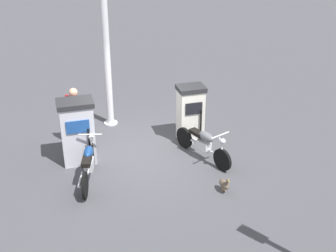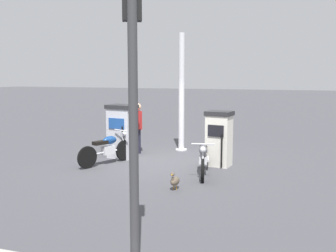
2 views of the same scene
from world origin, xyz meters
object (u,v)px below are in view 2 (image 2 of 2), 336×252
object	(u,v)px
motorcycle_far_pump	(203,158)
fuel_pump_near	(122,131)
attendant_person	(138,125)
wandering_duck	(175,181)
fuel_pump_far	(219,138)
roadside_traffic_light	(133,65)
motorcycle_near_pump	(107,148)
canopy_support_pole	(182,95)

from	to	relation	value
motorcycle_far_pump	fuel_pump_near	bearing A→B (deg)	-110.51
attendant_person	wandering_duck	xyz separation A→B (m)	(3.45, 2.54, -0.73)
attendant_person	fuel_pump_near	bearing A→B (deg)	-9.45
fuel_pump_far	roadside_traffic_light	xyz separation A→B (m)	(6.11, 0.34, 1.88)
fuel_pump_near	fuel_pump_far	distance (m)	3.06
fuel_pump_near	fuel_pump_far	xyz separation A→B (m)	(0.00, 3.06, -0.05)
fuel_pump_far	roadside_traffic_light	bearing A→B (deg)	3.16
motorcycle_near_pump	attendant_person	size ratio (longest dim) A/B	1.13
fuel_pump_near	motorcycle_near_pump	bearing A→B (deg)	0.85
roadside_traffic_light	attendant_person	bearing A→B (deg)	-154.91
attendant_person	motorcycle_near_pump	bearing A→B (deg)	-4.07
attendant_person	canopy_support_pole	size ratio (longest dim) A/B	0.42
fuel_pump_far	fuel_pump_near	bearing A→B (deg)	-90.01
attendant_person	canopy_support_pole	world-z (taller)	canopy_support_pole
motorcycle_far_pump	canopy_support_pole	world-z (taller)	canopy_support_pole
wandering_duck	canopy_support_pole	bearing A→B (deg)	-162.79
roadside_traffic_light	fuel_pump_far	bearing A→B (deg)	-176.84
fuel_pump_far	motorcycle_far_pump	size ratio (longest dim) A/B	0.79
fuel_pump_near	motorcycle_far_pump	bearing A→B (deg)	69.49
fuel_pump_far	wandering_duck	world-z (taller)	fuel_pump_far
wandering_duck	motorcycle_near_pump	bearing A→B (deg)	-121.80
fuel_pump_near	canopy_support_pole	xyz separation A→B (m)	(-1.79, 1.33, 1.06)
fuel_pump_near	wandering_duck	xyz separation A→B (m)	(2.60, 2.69, -0.63)
fuel_pump_far	attendant_person	world-z (taller)	attendant_person
fuel_pump_near	roadside_traffic_light	size ratio (longest dim) A/B	0.42
fuel_pump_near	roadside_traffic_light	distance (m)	7.22
attendant_person	wandering_duck	bearing A→B (deg)	36.42
fuel_pump_far	canopy_support_pole	size ratio (longest dim) A/B	0.39
motorcycle_far_pump	wandering_duck	xyz separation A→B (m)	(1.51, -0.23, -0.23)
fuel_pump_near	motorcycle_near_pump	xyz separation A→B (m)	(0.94, 0.01, -0.37)
fuel_pump_near	canopy_support_pole	world-z (taller)	canopy_support_pole
wandering_duck	roadside_traffic_light	world-z (taller)	roadside_traffic_light
attendant_person	roadside_traffic_light	xyz separation A→B (m)	(6.95, 3.26, 1.74)
motorcycle_near_pump	attendant_person	xyz separation A→B (m)	(-1.79, 0.13, 0.47)
wandering_duck	canopy_support_pole	size ratio (longest dim) A/B	0.11
motorcycle_far_pump	roadside_traffic_light	world-z (taller)	roadside_traffic_light
motorcycle_far_pump	motorcycle_near_pump	bearing A→B (deg)	-92.91
motorcycle_near_pump	motorcycle_far_pump	size ratio (longest dim) A/B	0.95
attendant_person	wandering_duck	size ratio (longest dim) A/B	3.77
fuel_pump_near	roadside_traffic_light	xyz separation A→B (m)	(6.11, 3.40, 1.84)
motorcycle_near_pump	wandering_duck	size ratio (longest dim) A/B	4.27
motorcycle_near_pump	roadside_traffic_light	bearing A→B (deg)	33.25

